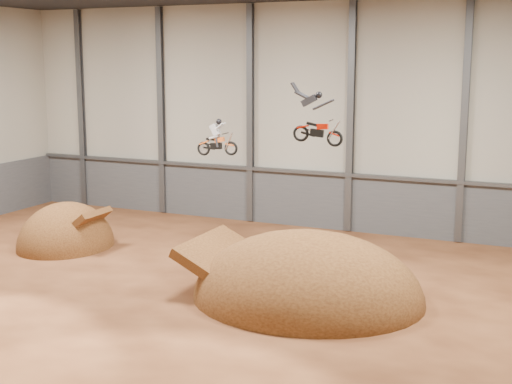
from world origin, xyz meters
TOP-DOWN VIEW (x-y plane):
  - floor at (0.00, 0.00)m, footprint 40.00×40.00m
  - back_wall at (0.00, 15.00)m, footprint 40.00×0.10m
  - lower_band_back at (0.00, 14.90)m, footprint 39.80×0.18m
  - steel_rail at (0.00, 14.75)m, footprint 39.80×0.35m
  - steel_column_0 at (-16.67, 14.80)m, footprint 0.40×0.36m
  - steel_column_1 at (-10.00, 14.80)m, footprint 0.40×0.36m
  - steel_column_2 at (-3.33, 14.80)m, footprint 0.40×0.36m
  - steel_column_3 at (3.33, 14.80)m, footprint 0.40×0.36m
  - steel_column_4 at (10.00, 14.80)m, footprint 0.40×0.36m
  - takeoff_ramp at (-10.24, 4.60)m, footprint 5.13×5.92m
  - landing_ramp at (5.39, 1.74)m, footprint 10.42×9.22m
  - fmx_rider_a at (-1.63, 6.84)m, footprint 2.49×0.99m
  - fmx_rider_b at (5.37, 2.80)m, footprint 3.32×1.18m

SIDE VIEW (x-z plane):
  - floor at x=0.00m, z-range 0.00..0.00m
  - takeoff_ramp at x=-10.24m, z-range -2.56..2.56m
  - landing_ramp at x=5.39m, z-range -3.01..3.01m
  - lower_band_back at x=0.00m, z-range 0.00..3.50m
  - steel_rail at x=0.00m, z-range 3.45..3.65m
  - fmx_rider_a at x=-1.63m, z-range 5.39..7.63m
  - back_wall at x=0.00m, z-range 0.00..14.00m
  - steel_column_0 at x=-16.67m, z-range 0.05..13.95m
  - steel_column_1 at x=-10.00m, z-range 0.05..13.95m
  - steel_column_2 at x=-3.33m, z-range 0.05..13.95m
  - steel_column_3 at x=3.33m, z-range 0.05..13.95m
  - steel_column_4 at x=10.00m, z-range 0.05..13.95m
  - fmx_rider_b at x=5.37m, z-range 6.67..9.55m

